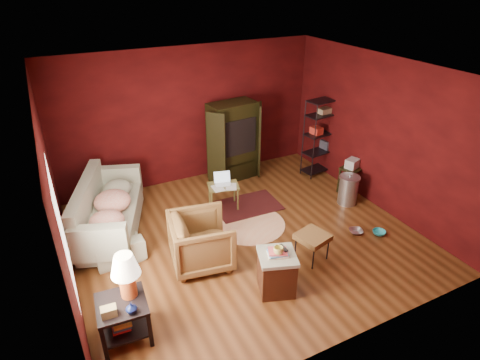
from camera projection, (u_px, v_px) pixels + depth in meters
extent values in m
cube|color=brown|center=(245.00, 237.00, 6.90)|extent=(5.50, 5.00, 0.02)
cube|color=white|center=(246.00, 71.00, 5.58)|extent=(5.50, 5.00, 0.02)
cube|color=#44090A|center=(190.00, 116.00, 8.22)|extent=(5.50, 0.02, 2.80)
cube|color=#44090A|center=(354.00, 253.00, 4.26)|extent=(5.50, 0.02, 2.80)
cube|color=#44090A|center=(55.00, 204.00, 5.15)|extent=(0.02, 5.00, 2.80)
cube|color=#44090A|center=(379.00, 134.00, 7.34)|extent=(0.02, 5.00, 2.80)
cube|color=white|center=(62.00, 231.00, 4.28)|extent=(0.02, 1.20, 1.40)
imported|color=#9EA38C|center=(107.00, 217.00, 6.74)|extent=(0.62, 1.93, 0.75)
imported|color=black|center=(201.00, 239.00, 6.07)|extent=(0.97, 1.01, 0.91)
imported|color=#B7B9BF|center=(357.00, 227.00, 6.93)|extent=(0.24, 0.15, 0.24)
imported|color=#26A6B4|center=(380.00, 229.00, 6.89)|extent=(0.23, 0.12, 0.22)
imported|color=#0B133A|center=(131.00, 308.00, 4.61)|extent=(0.14, 0.15, 0.13)
imported|color=#DDD36C|center=(278.00, 250.00, 5.35)|extent=(0.16, 0.14, 0.14)
cube|color=black|center=(121.00, 304.00, 4.78)|extent=(0.63, 0.63, 0.04)
cube|color=black|center=(125.00, 326.00, 4.95)|extent=(0.59, 0.59, 0.03)
cube|color=black|center=(104.00, 343.00, 4.60)|extent=(0.05, 0.05, 0.55)
cube|color=black|center=(150.00, 330.00, 4.77)|extent=(0.05, 0.05, 0.55)
cube|color=black|center=(100.00, 311.00, 5.03)|extent=(0.05, 0.05, 0.55)
cube|color=black|center=(142.00, 300.00, 5.21)|extent=(0.05, 0.05, 0.55)
cylinder|color=#C15423|center=(128.00, 285.00, 4.81)|extent=(0.21, 0.21, 0.33)
cone|color=#F2E5C6|center=(125.00, 265.00, 4.67)|extent=(0.38, 0.38, 0.27)
cube|color=olive|center=(109.00, 312.00, 4.57)|extent=(0.18, 0.13, 0.12)
cube|color=#BC2F37|center=(121.00, 324.00, 4.91)|extent=(0.24, 0.29, 0.03)
cube|color=#2F7EBC|center=(121.00, 322.00, 4.90)|extent=(0.24, 0.29, 0.03)
cube|color=gold|center=(122.00, 320.00, 4.88)|extent=(0.24, 0.29, 0.03)
cube|color=#9EA38C|center=(112.00, 219.00, 6.84)|extent=(1.45, 2.14, 0.42)
cube|color=#9EA38C|center=(87.00, 206.00, 6.67)|extent=(0.84, 1.92, 0.83)
cube|color=#9EA38C|center=(99.00, 243.00, 5.87)|extent=(0.85, 0.46, 0.57)
cube|color=#9EA38C|center=(119.00, 180.00, 7.60)|extent=(0.85, 0.46, 0.57)
ellipsoid|color=red|center=(107.00, 221.00, 6.19)|extent=(0.69, 0.69, 0.29)
ellipsoid|color=red|center=(112.00, 201.00, 6.68)|extent=(0.77, 0.77, 0.33)
ellipsoid|color=#9EA38C|center=(117.00, 188.00, 7.16)|extent=(0.64, 0.64, 0.27)
cube|color=#4A2211|center=(276.00, 274.00, 5.63)|extent=(0.61, 0.61, 0.57)
cube|color=#9EA38C|center=(277.00, 256.00, 5.48)|extent=(0.65, 0.65, 0.05)
cube|color=#F2E2C7|center=(278.00, 254.00, 5.47)|extent=(0.33, 0.29, 0.02)
cube|color=#5594C7|center=(278.00, 253.00, 5.45)|extent=(0.30, 0.26, 0.02)
cube|color=#E4555D|center=(278.00, 251.00, 5.44)|extent=(0.31, 0.28, 0.02)
cube|color=black|center=(283.00, 248.00, 5.47)|extent=(0.05, 0.17, 0.02)
cube|color=black|center=(313.00, 237.00, 6.18)|extent=(0.54, 0.54, 0.09)
cube|color=black|center=(312.00, 240.00, 6.21)|extent=(0.49, 0.49, 0.02)
cylinder|color=black|center=(313.00, 259.00, 6.07)|extent=(0.03, 0.03, 0.37)
cylinder|color=black|center=(328.00, 250.00, 6.27)|extent=(0.03, 0.03, 0.37)
cylinder|color=black|center=(295.00, 248.00, 6.30)|extent=(0.03, 0.03, 0.37)
cylinder|color=black|center=(310.00, 239.00, 6.51)|extent=(0.03, 0.03, 0.37)
cylinder|color=#F6EDCD|center=(250.00, 224.00, 7.21)|extent=(1.69, 1.69, 0.01)
cube|color=#511516|center=(247.00, 205.00, 7.76)|extent=(1.27, 0.88, 0.01)
cube|color=brown|center=(223.00, 186.00, 7.50)|extent=(0.65, 0.53, 0.03)
cylinder|color=brown|center=(212.00, 203.00, 7.43)|extent=(0.04, 0.04, 0.47)
cylinder|color=brown|center=(238.00, 200.00, 7.52)|extent=(0.04, 0.04, 0.47)
cylinder|color=brown|center=(210.00, 194.00, 7.71)|extent=(0.04, 0.04, 0.47)
cylinder|color=brown|center=(235.00, 191.00, 7.79)|extent=(0.04, 0.04, 0.47)
cube|color=silver|center=(223.00, 184.00, 7.51)|extent=(0.35, 0.28, 0.02)
cube|color=silver|center=(222.00, 177.00, 7.55)|extent=(0.31, 0.14, 0.20)
cube|color=beige|center=(218.00, 188.00, 7.39)|extent=(0.21, 0.29, 0.00)
cube|color=beige|center=(231.00, 187.00, 7.44)|extent=(0.30, 0.34, 0.00)
cube|color=black|center=(232.00, 141.00, 8.48)|extent=(1.02, 0.63, 1.68)
cube|color=black|center=(235.00, 135.00, 8.33)|extent=(0.83, 0.48, 0.75)
cube|color=black|center=(217.00, 151.00, 8.04)|extent=(0.29, 0.33, 1.59)
cube|color=black|center=(260.00, 140.00, 8.55)|extent=(0.23, 0.37, 1.59)
cube|color=#303336|center=(234.00, 138.00, 8.40)|extent=(0.59, 0.50, 0.46)
cube|color=black|center=(239.00, 141.00, 8.24)|extent=(0.44, 0.06, 0.35)
cube|color=black|center=(234.00, 161.00, 8.65)|extent=(0.84, 0.52, 0.04)
cylinder|color=black|center=(314.00, 143.00, 8.36)|extent=(0.03, 0.03, 1.69)
cylinder|color=black|center=(340.00, 135.00, 8.76)|extent=(0.03, 0.03, 1.69)
cylinder|color=black|center=(303.00, 138.00, 8.61)|extent=(0.03, 0.03, 1.69)
cylinder|color=black|center=(329.00, 131.00, 9.01)|extent=(0.03, 0.03, 1.69)
cube|color=black|center=(319.00, 168.00, 9.04)|extent=(0.87, 0.47, 0.02)
cube|color=black|center=(320.00, 151.00, 8.84)|extent=(0.87, 0.47, 0.02)
cube|color=black|center=(322.00, 133.00, 8.64)|extent=(0.87, 0.47, 0.02)
cube|color=black|center=(324.00, 114.00, 8.44)|extent=(0.87, 0.47, 0.02)
cube|color=black|center=(326.00, 100.00, 8.30)|extent=(0.87, 0.47, 0.02)
cube|color=#A7261B|center=(316.00, 131.00, 8.50)|extent=(0.22, 0.26, 0.15)
cube|color=#383745|center=(327.00, 144.00, 8.88)|extent=(0.27, 0.27, 0.19)
cube|color=#8B7353|center=(325.00, 111.00, 8.41)|extent=(0.30, 0.23, 0.11)
cube|color=black|center=(352.00, 169.00, 8.01)|extent=(0.47, 0.47, 0.04)
cube|color=black|center=(353.00, 186.00, 7.94)|extent=(0.05, 0.05, 0.53)
cube|color=black|center=(361.00, 180.00, 8.14)|extent=(0.05, 0.05, 0.53)
cube|color=black|center=(339.00, 180.00, 8.13)|extent=(0.05, 0.05, 0.53)
cube|color=black|center=(347.00, 175.00, 8.33)|extent=(0.05, 0.05, 0.53)
cube|color=#B4B4B8|center=(352.00, 164.00, 7.96)|extent=(0.31, 0.28, 0.18)
cylinder|color=#A8A8B0|center=(348.00, 191.00, 7.75)|extent=(0.38, 0.38, 0.54)
cylinder|color=#A8A8B0|center=(350.00, 177.00, 7.61)|extent=(0.42, 0.42, 0.04)
sphere|color=#A8A8B0|center=(350.00, 176.00, 7.59)|extent=(0.06, 0.06, 0.05)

